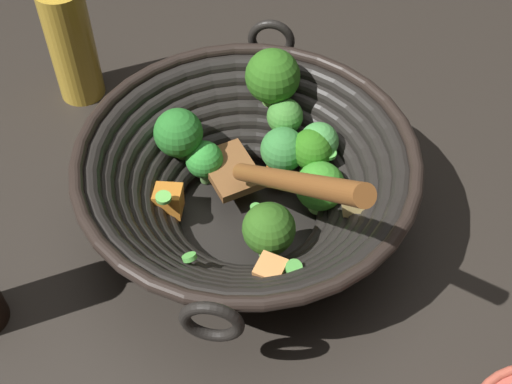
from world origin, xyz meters
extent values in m
plane|color=#28231E|center=(0.00, 0.00, 0.00)|extent=(4.00, 4.00, 0.00)
cylinder|color=black|center=(0.00, 0.00, 0.01)|extent=(0.15, 0.15, 0.01)
torus|color=black|center=(0.00, 0.00, 0.02)|extent=(0.19, 0.19, 0.02)
torus|color=black|center=(0.00, 0.00, 0.03)|extent=(0.21, 0.21, 0.02)
torus|color=black|center=(0.00, 0.00, 0.04)|extent=(0.24, 0.24, 0.02)
torus|color=black|center=(0.00, 0.00, 0.06)|extent=(0.26, 0.26, 0.02)
torus|color=black|center=(0.00, 0.00, 0.07)|extent=(0.28, 0.28, 0.02)
torus|color=black|center=(0.00, 0.00, 0.08)|extent=(0.30, 0.30, 0.02)
torus|color=black|center=(0.00, 0.00, 0.09)|extent=(0.33, 0.33, 0.02)
torus|color=black|center=(0.00, 0.00, 0.10)|extent=(0.34, 0.34, 0.01)
torus|color=black|center=(0.16, 0.09, 0.10)|extent=(0.04, 0.05, 0.05)
torus|color=black|center=(-0.16, -0.09, 0.10)|extent=(0.04, 0.05, 0.05)
cylinder|color=#68A244|center=(-0.10, -0.05, 0.08)|extent=(0.02, 0.02, 0.01)
sphere|color=#2D661A|center=(-0.10, -0.05, 0.11)|extent=(0.06, 0.06, 0.06)
cylinder|color=#7FAB55|center=(-0.07, 0.03, 0.04)|extent=(0.03, 0.03, 0.02)
sphere|color=#2C6F17|center=(-0.07, 0.03, 0.07)|extent=(0.04, 0.04, 0.04)
cylinder|color=#73B148|center=(-0.06, 0.00, 0.04)|extent=(0.03, 0.03, 0.02)
sphere|color=#357E38|center=(-0.06, 0.00, 0.06)|extent=(0.05, 0.05, 0.05)
cylinder|color=#739C48|center=(0.03, 0.06, 0.04)|extent=(0.03, 0.03, 0.02)
sphere|color=#30611B|center=(0.03, 0.06, 0.07)|extent=(0.05, 0.05, 0.05)
cylinder|color=#5D8F45|center=(-0.01, -0.07, 0.02)|extent=(0.02, 0.02, 0.02)
sphere|color=#308E33|center=(-0.01, -0.07, 0.05)|extent=(0.04, 0.04, 0.04)
cylinder|color=olive|center=(0.00, -0.09, 0.04)|extent=(0.02, 0.02, 0.01)
sphere|color=#277228|center=(0.00, -0.09, 0.07)|extent=(0.05, 0.05, 0.05)
cylinder|color=#66A844|center=(-0.05, 0.06, 0.03)|extent=(0.03, 0.03, 0.02)
sphere|color=#388B26|center=(-0.05, 0.06, 0.05)|extent=(0.05, 0.05, 0.05)
cylinder|color=#6DA437|center=(-0.09, 0.03, 0.05)|extent=(0.02, 0.02, 0.02)
sphere|color=#469744|center=(-0.09, 0.03, 0.07)|extent=(0.04, 0.04, 0.04)
cylinder|color=#64983C|center=(-0.09, -0.02, 0.05)|extent=(0.02, 0.02, 0.02)
sphere|color=#418332|center=(-0.09, -0.02, 0.07)|extent=(0.04, 0.04, 0.04)
cube|color=#DDBA6C|center=(-0.04, 0.10, 0.07)|extent=(0.03, 0.03, 0.03)
cube|color=#CD6825|center=(-0.05, 0.00, 0.03)|extent=(0.03, 0.03, 0.02)
cube|color=#DD8E4A|center=(0.07, 0.08, 0.06)|extent=(0.03, 0.03, 0.03)
cube|color=orange|center=(0.05, -0.06, 0.04)|extent=(0.04, 0.04, 0.03)
cylinder|color=#6BC651|center=(0.07, -0.05, 0.06)|extent=(0.02, 0.02, 0.01)
cylinder|color=#56B247|center=(0.05, 0.10, 0.07)|extent=(0.02, 0.02, 0.01)
cylinder|color=#6BC651|center=(-0.08, 0.03, 0.04)|extent=(0.02, 0.02, 0.01)
cylinder|color=#56B247|center=(-0.02, -0.09, 0.05)|extent=(0.02, 0.02, 0.01)
cylinder|color=#56B247|center=(0.01, 0.02, 0.05)|extent=(0.01, 0.01, 0.01)
cylinder|color=#56B247|center=(0.11, 0.02, 0.07)|extent=(0.02, 0.02, 0.01)
cylinder|color=#56B247|center=(-0.08, 0.04, 0.07)|extent=(0.02, 0.02, 0.00)
cube|color=brown|center=(-0.02, -0.04, 0.04)|extent=(0.07, 0.08, 0.01)
cylinder|color=brown|center=(0.03, 0.08, 0.15)|extent=(0.10, 0.20, 0.19)
cylinder|color=gold|center=(-0.02, -0.29, 0.07)|extent=(0.06, 0.06, 0.15)
camera|label=1|loc=(0.34, 0.29, 0.59)|focal=48.26mm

